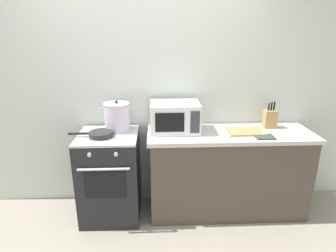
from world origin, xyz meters
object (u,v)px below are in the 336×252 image
at_px(microwave, 175,117).
at_px(cutting_board, 245,131).
at_px(stock_pot, 117,117).
at_px(frying_pan, 100,134).
at_px(stove, 110,175).
at_px(oven_mitt, 265,137).
at_px(knife_block, 270,119).

xyz_separation_m(microwave, cutting_board, (0.72, -0.08, -0.14)).
relative_size(stock_pot, frying_pan, 0.81).
relative_size(frying_pan, microwave, 0.87).
distance_m(stove, oven_mitt, 1.62).
xyz_separation_m(stock_pot, cutting_board, (1.31, -0.12, -0.14)).
bearing_deg(oven_mitt, frying_pan, 176.37).
bearing_deg(frying_pan, knife_block, 6.40).
distance_m(frying_pan, knife_block, 1.78).
bearing_deg(frying_pan, stock_pot, 50.20).
height_order(cutting_board, oven_mitt, cutting_board).
xyz_separation_m(stove, knife_block, (1.71, 0.14, 0.56)).
bearing_deg(stock_pot, cutting_board, -5.30).
bearing_deg(frying_pan, stove, 43.18).
xyz_separation_m(stove, cutting_board, (1.40, 0.00, 0.47)).
bearing_deg(stove, cutting_board, 0.05).
relative_size(stock_pot, cutting_board, 0.97).
bearing_deg(stove, knife_block, 4.73).
xyz_separation_m(stock_pot, knife_block, (1.62, 0.02, -0.05)).
bearing_deg(knife_block, frying_pan, -173.60).
height_order(microwave, knife_block, microwave).
distance_m(stove, stock_pot, 0.62).
distance_m(frying_pan, cutting_board, 1.46).
height_order(stove, stock_pot, stock_pot).
bearing_deg(stock_pot, knife_block, 0.65).
bearing_deg(frying_pan, microwave, 10.41).
relative_size(frying_pan, oven_mitt, 2.41).
distance_m(stock_pot, oven_mitt, 1.49).
distance_m(microwave, knife_block, 1.03).
xyz_separation_m(frying_pan, oven_mitt, (1.60, -0.10, -0.02)).
xyz_separation_m(knife_block, oven_mitt, (-0.16, -0.30, -0.09)).
height_order(microwave, oven_mitt, microwave).
height_order(frying_pan, microwave, microwave).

